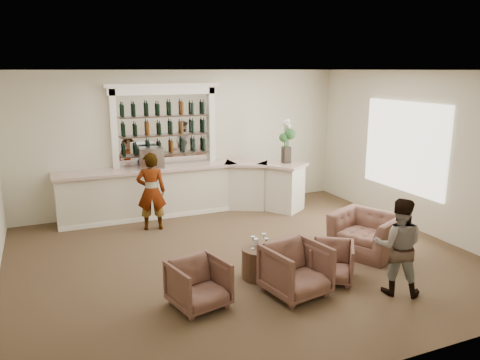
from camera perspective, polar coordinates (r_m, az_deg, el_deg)
name	(u,v)px	position (r m, az deg, el deg)	size (l,w,h in m)	color
ground	(243,258)	(8.52, 0.42, -9.52)	(8.00, 8.00, 0.00)	brown
room_shell	(236,124)	(8.62, -0.47, 6.87)	(8.04, 7.02, 3.32)	beige
bar_counter	(186,190)	(10.97, -6.65, -1.20)	(5.72, 1.80, 1.14)	beige
back_bar_alcove	(165,126)	(11.00, -9.17, 6.50)	(2.64, 0.25, 3.00)	white
cocktail_table	(260,263)	(7.72, 2.47, -10.04)	(0.60, 0.60, 0.50)	#48311F
sommelier	(151,191)	(9.94, -10.76, -1.38)	(0.60, 0.40, 1.65)	gray
guest	(398,246)	(7.41, 18.73, -7.68)	(0.72, 0.56, 1.49)	gray
armchair_left	(199,284)	(6.82, -5.06, -12.53)	(0.74, 0.76, 0.69)	brown
armchair_center	(296,270)	(7.16, 6.84, -10.83)	(0.84, 0.87, 0.79)	brown
armchair_right	(331,262)	(7.72, 11.08, -9.75)	(0.68, 0.70, 0.64)	brown
armchair_far	(366,234)	(8.92, 15.16, -6.37)	(1.15, 1.00, 0.75)	brown
espresso_machine	(152,158)	(10.68, -10.72, 2.66)	(0.53, 0.44, 0.46)	silver
flower_vase	(287,139)	(11.08, 5.70, 5.05)	(0.27, 0.27, 1.04)	black
wine_glass_bar_left	(145,165)	(10.55, -11.45, 1.79)	(0.07, 0.07, 0.21)	white
wine_glass_bar_right	(144,164)	(10.70, -11.58, 1.94)	(0.07, 0.07, 0.21)	white
wine_glass_tbl_a	(253,243)	(7.56, 1.57, -7.63)	(0.07, 0.07, 0.21)	white
wine_glass_tbl_b	(264,240)	(7.70, 2.92, -7.27)	(0.07, 0.07, 0.21)	white
wine_glass_tbl_c	(266,244)	(7.50, 3.21, -7.85)	(0.07, 0.07, 0.21)	white
napkin_holder	(256,242)	(7.71, 1.91, -7.57)	(0.08, 0.08, 0.12)	silver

